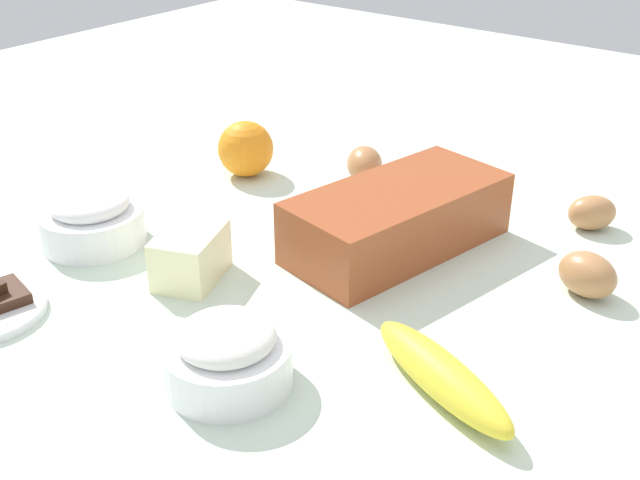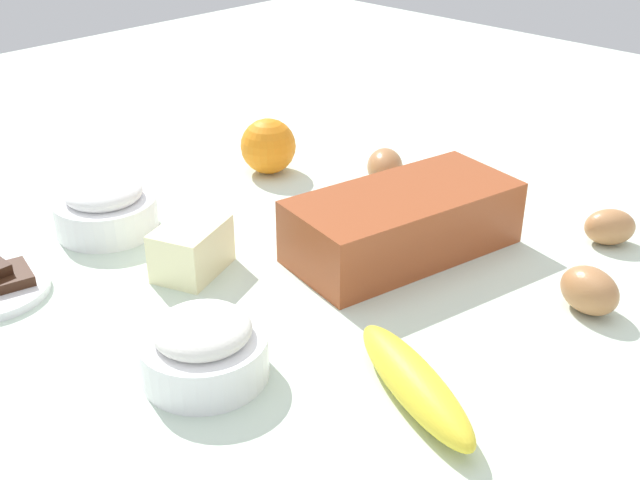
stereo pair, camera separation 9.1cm
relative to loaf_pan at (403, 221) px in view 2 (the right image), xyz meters
name	(u,v)px [view 2 (the right image)]	position (x,y,z in m)	size (l,w,h in m)	color
ground_plane	(320,277)	(0.10, -0.04, -0.05)	(2.40, 2.40, 0.02)	silver
loaf_pan	(403,221)	(0.00, 0.00, 0.00)	(0.30, 0.18, 0.08)	#9E4723
flour_bowl	(204,347)	(0.32, 0.02, -0.01)	(0.12, 0.12, 0.07)	white
sugar_bowl	(105,207)	(0.22, -0.31, -0.01)	(0.13, 0.13, 0.07)	white
banana	(414,383)	(0.21, 0.19, -0.02)	(0.19, 0.04, 0.04)	yellow
orange_fruit	(268,146)	(-0.05, -0.30, 0.00)	(0.08, 0.08, 0.08)	orange
butter_block	(192,249)	(0.21, -0.15, -0.01)	(0.09, 0.06, 0.06)	#F4EDB2
egg_near_butter	(589,290)	(-0.04, 0.23, -0.02)	(0.05, 0.05, 0.07)	#B27849
egg_beside_bowl	(610,227)	(-0.20, 0.17, -0.02)	(0.05, 0.05, 0.06)	#B57B4A
egg_loose	(385,167)	(-0.14, -0.15, -0.02)	(0.05, 0.05, 0.07)	#AF7647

